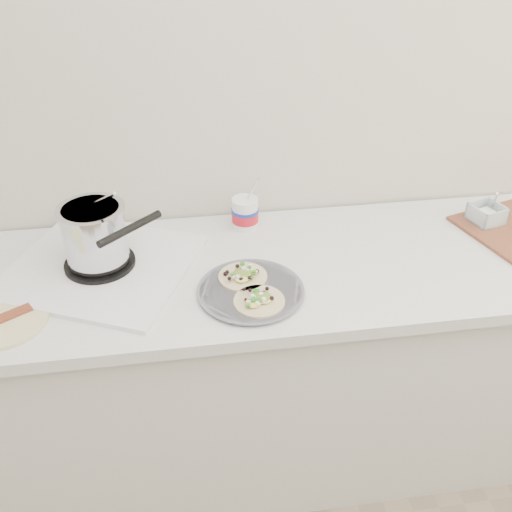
{
  "coord_description": "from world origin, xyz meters",
  "views": [
    {
      "loc": [
        -0.35,
        -0.01,
        1.92
      ],
      "look_at": [
        -0.14,
        1.38,
        0.96
      ],
      "focal_mm": 40.0,
      "sensor_mm": 36.0,
      "label": 1
    }
  ],
  "objects": [
    {
      "name": "counter",
      "position": [
        0.0,
        1.43,
        0.45
      ],
      "size": [
        2.44,
        0.66,
        0.9
      ],
      "color": "silver",
      "rests_on": "ground"
    },
    {
      "name": "stove",
      "position": [
        -0.61,
        1.47,
        0.98
      ],
      "size": [
        0.68,
        0.66,
        0.25
      ],
      "rotation": [
        0.0,
        0.0,
        -0.42
      ],
      "color": "silver",
      "rests_on": "counter"
    },
    {
      "name": "tub",
      "position": [
        -0.14,
        1.65,
        0.97
      ],
      "size": [
        0.09,
        0.09,
        0.21
      ],
      "rotation": [
        0.0,
        0.0,
        0.18
      ],
      "color": "white",
      "rests_on": "counter"
    },
    {
      "name": "taco_plate",
      "position": [
        -0.17,
        1.28,
        0.92
      ],
      "size": [
        0.31,
        0.31,
        0.04
      ],
      "rotation": [
        0.0,
        0.0,
        -0.02
      ],
      "color": "slate",
      "rests_on": "counter"
    },
    {
      "name": "bacon_plate",
      "position": [
        -0.85,
        1.25,
        0.91
      ],
      "size": [
        0.23,
        0.23,
        0.02
      ],
      "rotation": [
        0.0,
        0.0,
        0.54
      ],
      "color": "#CEC38A",
      "rests_on": "counter"
    }
  ]
}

